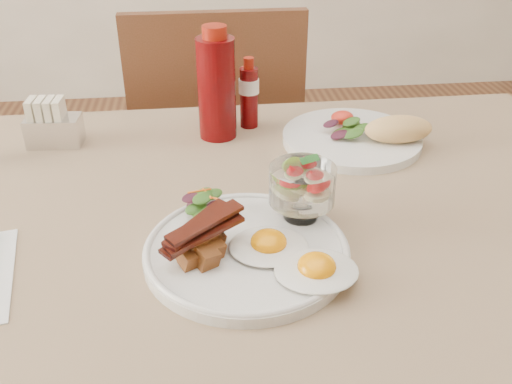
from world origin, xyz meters
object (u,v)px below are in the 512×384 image
object	(u,v)px
hot_sauce_bottle	(249,94)
sugar_caddy	(52,126)
ketchup_bottle	(217,87)
fruit_cup	(302,185)
chair_far	(217,153)
table	(237,261)
second_plate	(363,135)
main_plate	(246,252)

from	to	relation	value
hot_sauce_bottle	sugar_caddy	world-z (taller)	hot_sauce_bottle
ketchup_bottle	sugar_caddy	xyz separation A→B (m)	(-0.31, -0.00, -0.06)
fruit_cup	hot_sauce_bottle	bearing A→B (deg)	95.88
chair_far	ketchup_bottle	bearing A→B (deg)	-91.58
table	hot_sauce_bottle	size ratio (longest dim) A/B	9.43
fruit_cup	sugar_caddy	size ratio (longest dim) A/B	0.94
table	sugar_caddy	distance (m)	0.45
fruit_cup	second_plate	size ratio (longest dim) A/B	0.35
ketchup_bottle	sugar_caddy	bearing A→B (deg)	-179.28
main_plate	sugar_caddy	world-z (taller)	sugar_caddy
main_plate	hot_sauce_bottle	bearing A→B (deg)	83.54
hot_sauce_bottle	fruit_cup	bearing A→B (deg)	-84.12
fruit_cup	ketchup_bottle	world-z (taller)	ketchup_bottle
hot_sauce_bottle	ketchup_bottle	bearing A→B (deg)	-149.29
main_plate	second_plate	distance (m)	0.41
chair_far	ketchup_bottle	distance (m)	0.50
table	fruit_cup	size ratio (longest dim) A/B	13.77
second_plate	sugar_caddy	bearing A→B (deg)	173.70
hot_sauce_bottle	table	bearing A→B (deg)	-99.42
second_plate	hot_sauce_bottle	world-z (taller)	hot_sauce_bottle
second_plate	hot_sauce_bottle	bearing A→B (deg)	152.55
ketchup_bottle	chair_far	bearing A→B (deg)	88.42
table	main_plate	world-z (taller)	main_plate
chair_far	sugar_caddy	xyz separation A→B (m)	(-0.32, -0.38, 0.27)
second_plate	hot_sauce_bottle	size ratio (longest dim) A/B	1.93
ketchup_bottle	hot_sauce_bottle	bearing A→B (deg)	30.71
table	fruit_cup	bearing A→B (deg)	-22.51
main_plate	sugar_caddy	xyz separation A→B (m)	(-0.33, 0.39, 0.03)
ketchup_bottle	hot_sauce_bottle	world-z (taller)	ketchup_bottle
second_plate	hot_sauce_bottle	distance (m)	0.24
chair_far	ketchup_bottle	size ratio (longest dim) A/B	4.36
table	sugar_caddy	bearing A→B (deg)	138.18
table	ketchup_bottle	size ratio (longest dim) A/B	6.23
main_plate	fruit_cup	xyz separation A→B (m)	(0.09, 0.07, 0.06)
table	ketchup_bottle	world-z (taller)	ketchup_bottle
fruit_cup	hot_sauce_bottle	world-z (taller)	hot_sauce_bottle
main_plate	second_plate	world-z (taller)	second_plate
table	chair_far	bearing A→B (deg)	90.00
fruit_cup	second_plate	world-z (taller)	fruit_cup
table	sugar_caddy	world-z (taller)	sugar_caddy
ketchup_bottle	sugar_caddy	distance (m)	0.32
ketchup_bottle	hot_sauce_bottle	size ratio (longest dim) A/B	1.51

